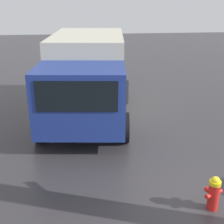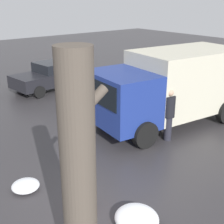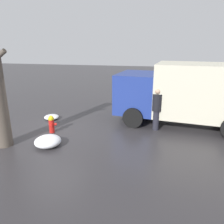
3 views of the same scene
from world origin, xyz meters
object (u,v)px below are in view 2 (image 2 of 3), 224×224
fire_hydrant (86,193)px  delivery_truck (171,85)px  pedestrian (169,113)px  parked_car (54,75)px  tree_trunk (79,174)px

fire_hydrant → delivery_truck: size_ratio=0.12×
fire_hydrant → pedestrian: bearing=-7.5°
fire_hydrant → delivery_truck: 6.11m
parked_car → pedestrian: bearing=172.9°
pedestrian → delivery_truck: bearing=26.5°
fire_hydrant → tree_trunk: size_ratio=0.18×
delivery_truck → parked_car: 7.19m
delivery_truck → pedestrian: delivery_truck is taller
pedestrian → fire_hydrant: bearing=-176.5°
pedestrian → parked_car: bearing=76.0°
delivery_truck → parked_car: bearing=15.8°
tree_trunk → pedestrian: 6.13m
fire_hydrant → delivery_truck: (5.54, 2.32, 1.14)m
pedestrian → parked_car: size_ratio=0.40×
fire_hydrant → delivery_truck: delivery_truck is taller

